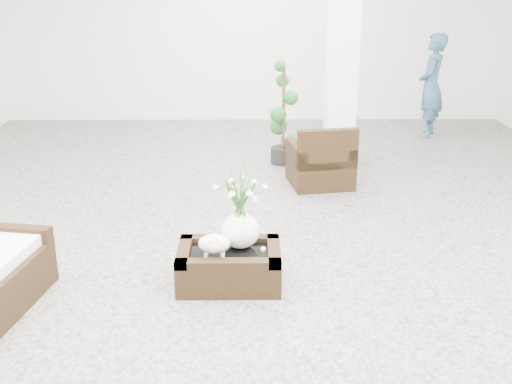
{
  "coord_description": "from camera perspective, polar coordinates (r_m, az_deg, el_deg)",
  "views": [
    {
      "loc": [
        -0.05,
        -5.67,
        2.66
      ],
      "look_at": [
        0.0,
        -0.1,
        0.62
      ],
      "focal_mm": 43.26,
      "sensor_mm": 36.0,
      "label": 1
    }
  ],
  "objects": [
    {
      "name": "topiary",
      "position": [
        8.71,
        2.55,
        7.24
      ],
      "size": [
        0.38,
        0.38,
        1.44
      ],
      "primitive_type": null,
      "color": "#174A1A",
      "rests_on": "ground"
    },
    {
      "name": "column",
      "position": [
        8.61,
        8.08,
        13.87
      ],
      "size": [
        0.4,
        0.4,
        3.5
      ],
      "primitive_type": "cube",
      "color": "white",
      "rests_on": "ground"
    },
    {
      "name": "planter_narcissus",
      "position": [
        5.35,
        -1.48,
        -1.2
      ],
      "size": [
        0.44,
        0.44,
        0.8
      ],
      "primitive_type": null,
      "color": "white",
      "rests_on": "coffee_table"
    },
    {
      "name": "coffee_table",
      "position": [
        5.49,
        -2.49,
        -7.0
      ],
      "size": [
        0.9,
        0.6,
        0.31
      ],
      "primitive_type": "cube",
      "color": "black",
      "rests_on": "ground"
    },
    {
      "name": "armchair",
      "position": [
        7.94,
        5.99,
        3.48
      ],
      "size": [
        0.86,
        0.84,
        0.8
      ],
      "primitive_type": "cube",
      "rotation": [
        0.0,
        0.0,
        3.31
      ],
      "color": "black",
      "rests_on": "ground"
    },
    {
      "name": "tealight",
      "position": [
        5.43,
        0.67,
        -5.28
      ],
      "size": [
        0.04,
        0.04,
        0.03
      ],
      "primitive_type": "cylinder",
      "color": "white",
      "rests_on": "coffee_table"
    },
    {
      "name": "sheep_figurine",
      "position": [
        5.3,
        -3.87,
        -4.97
      ],
      "size": [
        0.28,
        0.23,
        0.21
      ],
      "primitive_type": "ellipsoid",
      "color": "white",
      "rests_on": "coffee_table"
    },
    {
      "name": "shopper",
      "position": [
        10.55,
        15.89,
        9.44
      ],
      "size": [
        0.6,
        0.72,
        1.68
      ],
      "primitive_type": "imported",
      "rotation": [
        0.0,
        0.0,
        -1.95
      ],
      "color": "#2D5365",
      "rests_on": "ground"
    },
    {
      "name": "ground",
      "position": [
        6.26,
        -0.01,
        -5.02
      ],
      "size": [
        11.0,
        11.0,
        0.0
      ],
      "primitive_type": "plane",
      "color": "gray",
      "rests_on": "ground"
    }
  ]
}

